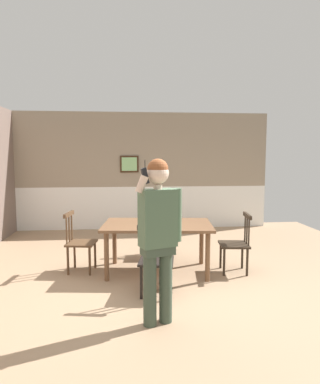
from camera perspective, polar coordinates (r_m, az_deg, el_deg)
name	(u,v)px	position (r m, az deg, el deg)	size (l,w,h in m)	color
ground_plane	(155,286)	(4.88, -0.81, -15.37)	(8.34, 8.34, 0.00)	#9E7F60
room_back_partition	(143,173)	(8.34, -2.91, 3.14)	(6.13, 0.17, 2.81)	gray
dining_table	(158,229)	(5.24, -0.42, -6.24)	(1.73, 1.16, 0.75)	brown
chair_near_window	(156,260)	(4.44, -0.66, -11.32)	(0.50, 0.50, 0.94)	black
chair_by_doorway	(79,242)	(5.44, -13.34, -8.15)	(0.47, 0.47, 0.92)	#513823
chair_at_table_head	(236,243)	(5.40, 12.62, -8.36)	(0.47, 0.47, 0.91)	#2D2319
chair_opposite_corner	(158,230)	(6.15, -0.28, -6.42)	(0.46, 0.46, 0.93)	black
person_figure	(158,230)	(3.57, -0.26, -6.38)	(0.50, 0.32, 1.76)	#3A493A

